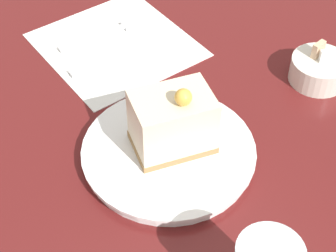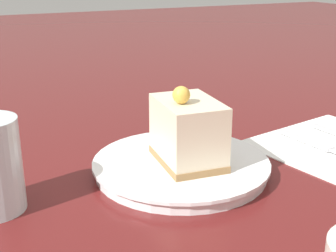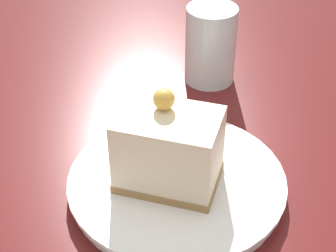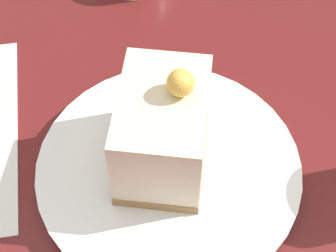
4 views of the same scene
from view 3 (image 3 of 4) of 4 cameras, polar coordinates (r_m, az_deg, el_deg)
ground_plane at (r=0.53m, az=-0.55°, el=-8.99°), size 4.00×4.00×0.00m
plate at (r=0.55m, az=0.90°, el=-5.84°), size 0.21×0.21×0.02m
cake_slice at (r=0.51m, az=0.47°, el=-2.44°), size 0.07×0.10×0.09m
drinking_glass at (r=0.69m, az=4.35°, el=8.24°), size 0.06×0.06×0.10m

